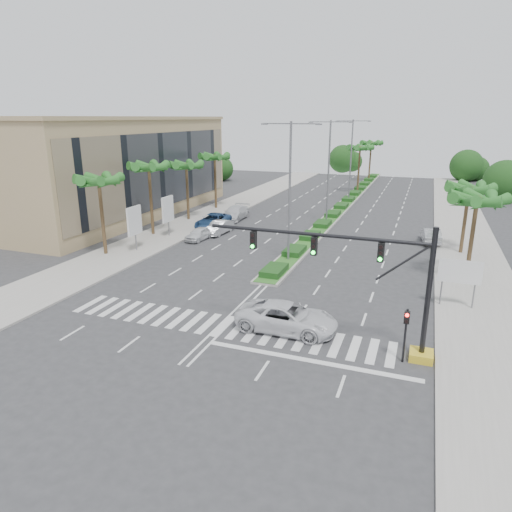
{
  "coord_description": "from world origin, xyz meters",
  "views": [
    {
      "loc": [
        10.83,
        -23.21,
        12.3
      ],
      "look_at": [
        0.17,
        5.35,
        3.0
      ],
      "focal_mm": 32.0,
      "sensor_mm": 36.0,
      "label": 1
    }
  ],
  "objects_px": {
    "car_crossing": "(287,317)",
    "car_parked_d": "(235,213)",
    "car_parked_c": "(213,221)",
    "car_right": "(431,236)",
    "car_parked_b": "(219,227)",
    "car_parked_a": "(199,234)"
  },
  "relations": [
    {
      "from": "car_crossing",
      "to": "car_parked_d",
      "type": "bearing_deg",
      "value": 29.22
    },
    {
      "from": "car_parked_c",
      "to": "car_right",
      "type": "xyz_separation_m",
      "value": [
        23.6,
        1.87,
        -0.06
      ]
    },
    {
      "from": "car_parked_a",
      "to": "car_parked_b",
      "type": "relative_size",
      "value": 0.87
    },
    {
      "from": "car_parked_d",
      "to": "car_right",
      "type": "relative_size",
      "value": 1.23
    },
    {
      "from": "car_parked_a",
      "to": "car_right",
      "type": "bearing_deg",
      "value": 23.11
    },
    {
      "from": "car_parked_c",
      "to": "car_parked_d",
      "type": "xyz_separation_m",
      "value": [
        0.58,
        5.09,
        0.0
      ]
    },
    {
      "from": "car_parked_b",
      "to": "car_crossing",
      "type": "height_order",
      "value": "car_crossing"
    },
    {
      "from": "car_parked_a",
      "to": "car_right",
      "type": "distance_m",
      "value": 23.78
    },
    {
      "from": "car_parked_c",
      "to": "car_parked_d",
      "type": "distance_m",
      "value": 5.12
    },
    {
      "from": "car_parked_c",
      "to": "car_crossing",
      "type": "bearing_deg",
      "value": -57.41
    },
    {
      "from": "car_parked_c",
      "to": "car_parked_d",
      "type": "height_order",
      "value": "car_parked_d"
    },
    {
      "from": "car_parked_c",
      "to": "car_right",
      "type": "height_order",
      "value": "car_parked_c"
    },
    {
      "from": "car_parked_c",
      "to": "car_crossing",
      "type": "distance_m",
      "value": 27.34
    },
    {
      "from": "car_parked_c",
      "to": "car_right",
      "type": "relative_size",
      "value": 1.28
    },
    {
      "from": "car_parked_d",
      "to": "car_crossing",
      "type": "height_order",
      "value": "car_crossing"
    },
    {
      "from": "car_parked_b",
      "to": "car_crossing",
      "type": "relative_size",
      "value": 0.73
    },
    {
      "from": "car_parked_c",
      "to": "car_right",
      "type": "bearing_deg",
      "value": 2.27
    },
    {
      "from": "car_crossing",
      "to": "car_right",
      "type": "height_order",
      "value": "car_crossing"
    },
    {
      "from": "car_parked_a",
      "to": "car_crossing",
      "type": "distance_m",
      "value": 22.52
    },
    {
      "from": "car_right",
      "to": "car_parked_c",
      "type": "bearing_deg",
      "value": -2.26
    },
    {
      "from": "car_parked_a",
      "to": "car_crossing",
      "type": "bearing_deg",
      "value": -43.91
    },
    {
      "from": "car_parked_c",
      "to": "car_parked_d",
      "type": "bearing_deg",
      "value": 81.24
    }
  ]
}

